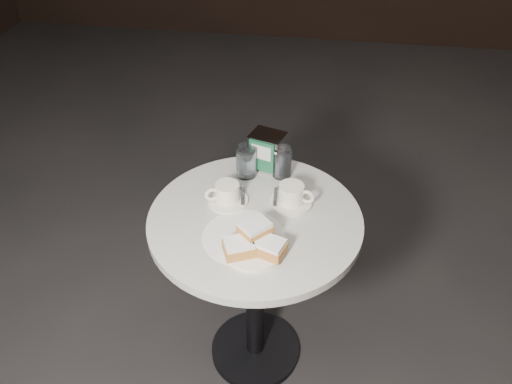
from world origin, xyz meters
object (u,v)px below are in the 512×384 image
at_px(beignet_plate, 255,244).
at_px(coffee_cup_left, 227,194).
at_px(cafe_table, 255,259).
at_px(water_glass_right, 282,162).
at_px(coffee_cup_right, 292,196).
at_px(napkin_dispenser, 267,151).
at_px(water_glass_left, 246,162).

height_order(beignet_plate, coffee_cup_left, beignet_plate).
distance_m(cafe_table, water_glass_right, 0.35).
bearing_deg(cafe_table, beignet_plate, -81.67).
height_order(cafe_table, beignet_plate, beignet_plate).
bearing_deg(cafe_table, coffee_cup_right, 37.50).
bearing_deg(coffee_cup_left, water_glass_right, 23.87).
relative_size(water_glass_right, napkin_dispenser, 0.80).
height_order(water_glass_right, napkin_dispenser, napkin_dispenser).
height_order(coffee_cup_left, coffee_cup_right, coffee_cup_right).
relative_size(beignet_plate, coffee_cup_left, 1.11).
height_order(coffee_cup_right, water_glass_right, water_glass_right).
xyz_separation_m(water_glass_left, water_glass_right, (0.13, 0.02, -0.00)).
height_order(cafe_table, napkin_dispenser, napkin_dispenser).
bearing_deg(coffee_cup_right, napkin_dispenser, 129.78).
distance_m(coffee_cup_right, water_glass_right, 0.16).
bearing_deg(coffee_cup_right, beignet_plate, -98.79).
height_order(beignet_plate, water_glass_left, water_glass_left).
bearing_deg(coffee_cup_right, water_glass_left, 152.76).
xyz_separation_m(cafe_table, coffee_cup_right, (0.11, 0.08, 0.23)).
xyz_separation_m(coffee_cup_right, water_glass_left, (-0.18, 0.14, 0.02)).
xyz_separation_m(coffee_cup_right, water_glass_right, (-0.05, 0.16, 0.02)).
relative_size(beignet_plate, coffee_cup_right, 1.20).
bearing_deg(coffee_cup_left, napkin_dispenser, 40.86).
relative_size(beignet_plate, water_glass_right, 1.79).
bearing_deg(napkin_dispenser, coffee_cup_right, -43.68).
bearing_deg(coffee_cup_right, coffee_cup_left, -163.04).
relative_size(cafe_table, napkin_dispenser, 5.27).
bearing_deg(water_glass_left, coffee_cup_left, -103.34).
bearing_deg(coffee_cup_left, beignet_plate, -83.63).
distance_m(water_glass_right, napkin_dispenser, 0.07).
distance_m(cafe_table, napkin_dispenser, 0.39).
bearing_deg(water_glass_left, beignet_plate, -76.78).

